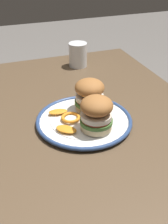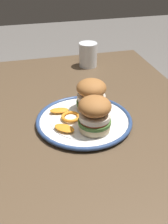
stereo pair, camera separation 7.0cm
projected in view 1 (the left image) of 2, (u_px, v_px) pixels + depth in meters
dining_table at (85, 163)px, 0.87m from camera, size 1.29×0.85×0.71m
dinner_plate at (84, 121)px, 0.87m from camera, size 0.29×0.29×0.02m
sandwich_half_left at (90, 94)px, 0.89m from camera, size 0.11×0.11×0.10m
sandwich_half_right at (96, 113)px, 0.80m from camera, size 0.12×0.12×0.10m
orange_peel_curled at (71, 118)px, 0.86m from camera, size 0.08×0.08×0.01m
orange_peel_strip_long at (58, 112)px, 0.89m from camera, size 0.04×0.06×0.01m
orange_peel_strip_short at (66, 129)px, 0.81m from camera, size 0.07×0.07×0.01m
drinking_glass at (78, 56)px, 1.24m from camera, size 0.08×0.08×0.10m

